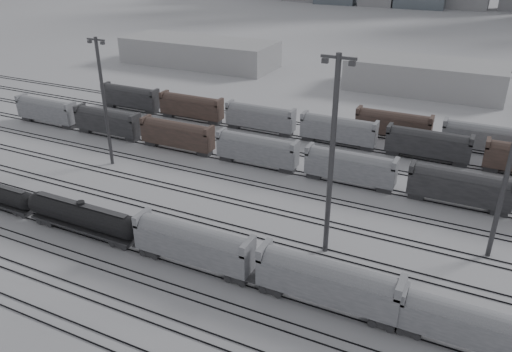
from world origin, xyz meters
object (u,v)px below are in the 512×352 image
at_px(hopper_car_b, 328,280).
at_px(light_mast_c, 332,155).
at_px(hopper_car_c, 472,325).
at_px(tank_car_b, 83,216).
at_px(hopper_car_a, 193,243).

relative_size(hopper_car_b, light_mast_c, 0.62).
xyz_separation_m(hopper_car_b, light_mast_c, (-3.63, 10.45, 10.15)).
bearing_deg(hopper_car_b, hopper_car_c, 0.00).
height_order(hopper_car_c, light_mast_c, light_mast_c).
distance_m(hopper_car_b, light_mast_c, 15.01).
xyz_separation_m(tank_car_b, hopper_car_a, (17.85, 0.00, 0.74)).
relative_size(tank_car_b, hopper_car_c, 1.37).
height_order(tank_car_b, hopper_car_a, hopper_car_a).
height_order(hopper_car_a, light_mast_c, light_mast_c).
xyz_separation_m(tank_car_b, hopper_car_b, (35.06, 0.00, 0.80)).
height_order(tank_car_b, light_mast_c, light_mast_c).
xyz_separation_m(tank_car_b, light_mast_c, (31.43, 10.45, 10.94)).
relative_size(tank_car_b, light_mast_c, 0.74).
bearing_deg(hopper_car_a, tank_car_b, 180.00).
distance_m(hopper_car_b, hopper_car_c, 14.75).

